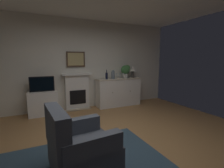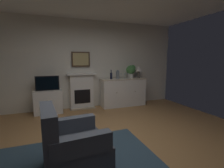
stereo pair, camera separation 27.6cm
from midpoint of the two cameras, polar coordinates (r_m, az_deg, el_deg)
ground_plane at (r=3.04m, az=3.59°, el=-22.04°), size 6.23×5.29×0.10m
wall_rear at (r=5.12m, az=-8.18°, el=6.83°), size 6.23×0.06×2.72m
fireplace_unit at (r=5.06m, az=-9.10°, el=-2.45°), size 0.87×0.30×1.10m
framed_picture at (r=5.01m, az=-9.45°, el=8.64°), size 0.55×0.04×0.45m
sideboard_cabinet at (r=5.32m, az=5.46°, el=-2.87°), size 1.48×0.49×0.91m
table_lamp at (r=5.49m, az=10.78°, el=5.07°), size 0.26×0.26×0.40m
wine_bottle at (r=5.03m, az=1.27°, el=2.97°), size 0.08×0.08×0.29m
wine_glass_left at (r=5.22m, az=4.76°, el=3.30°), size 0.07×0.07×0.16m
wine_glass_center at (r=5.22m, az=6.11°, el=3.28°), size 0.07×0.07×0.16m
wine_glass_right at (r=5.26m, az=7.24°, el=3.30°), size 0.07×0.07×0.16m
vase_decorative at (r=5.10m, az=3.59°, el=3.39°), size 0.11×0.11×0.28m
tv_cabinet at (r=4.86m, az=-20.08°, el=-5.93°), size 0.75×0.42×0.66m
tv_set at (r=4.74m, az=-20.40°, el=0.26°), size 0.62×0.07×0.40m
potted_plant_small at (r=5.40m, az=8.23°, el=4.84°), size 0.30×0.30×0.43m
armchair at (r=2.30m, az=-10.80°, el=-20.50°), size 0.87×0.84×0.92m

